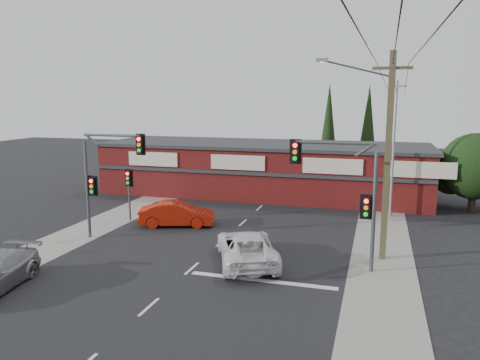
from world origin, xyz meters
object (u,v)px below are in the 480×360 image
(red_sedan, at_px, (177,214))
(utility_pole, at_px, (385,150))
(shop_building, at_px, (263,168))
(white_suv, at_px, (247,247))

(red_sedan, bearing_deg, utility_pole, -119.50)
(shop_building, relative_size, utility_pole, 2.73)
(white_suv, relative_size, utility_pole, 0.56)
(white_suv, relative_size, red_sedan, 1.20)
(red_sedan, xyz_separation_m, utility_pole, (12.09, -2.66, 4.64))
(red_sedan, xyz_separation_m, shop_building, (2.73, 11.33, 1.37))
(white_suv, bearing_deg, utility_pole, 179.29)
(white_suv, height_order, utility_pole, utility_pole)
(utility_pole, bearing_deg, shop_building, 123.76)
(shop_building, bearing_deg, utility_pole, -56.24)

